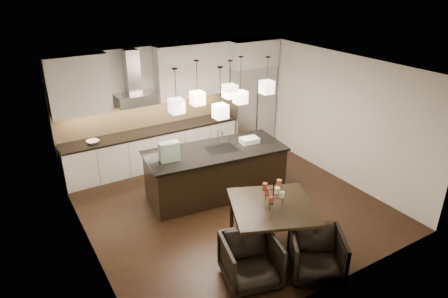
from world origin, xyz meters
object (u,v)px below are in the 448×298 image
refrigerator (249,106)px  armchair_right (316,254)px  armchair_left (250,260)px  island_body (216,173)px  dining_table (271,225)px

refrigerator → armchair_right: (-2.03, -4.81, -0.70)m
refrigerator → armchair_left: 5.37m
refrigerator → island_body: (-2.12, -1.87, -0.59)m
refrigerator → dining_table: size_ratio=1.61×
dining_table → armchair_left: (-0.80, -0.53, -0.02)m
armchair_right → refrigerator: bearing=99.4°
island_body → dining_table: size_ratio=2.07×
island_body → armchair_right: size_ratio=3.39×
armchair_left → armchair_right: armchair_left is taller
armchair_left → armchair_right: 1.03m
dining_table → armchair_right: dining_table is taller
refrigerator → armchair_right: 5.27m
dining_table → armchair_left: 0.96m
dining_table → armchair_left: size_ratio=1.61×
refrigerator → island_body: size_ratio=0.78×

